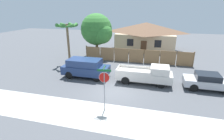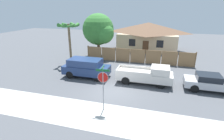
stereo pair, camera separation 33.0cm
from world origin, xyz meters
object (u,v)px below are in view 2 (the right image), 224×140
orange_pickup (147,75)px  stop_sign (103,81)px  oak_tree (99,30)px  palm_tree (69,29)px  house (148,36)px  parked_sedan (209,82)px  red_suv (86,67)px

orange_pickup → stop_sign: (-2.47, -5.39, 1.30)m
orange_pickup → oak_tree: bearing=133.0°
palm_tree → oak_tree: bearing=60.9°
house → stop_sign: house is taller
parked_sedan → orange_pickup: bearing=179.7°
oak_tree → house: bearing=46.8°
palm_tree → red_suv: 6.23m
orange_pickup → stop_sign: 6.07m
palm_tree → orange_pickup: (9.88, -3.72, -3.47)m
parked_sedan → stop_sign: 9.56m
oak_tree → parked_sedan: bearing=-31.9°
house → orange_pickup: house is taller
palm_tree → red_suv: size_ratio=1.08×
palm_tree → stop_sign: 11.94m
oak_tree → palm_tree: 4.90m
red_suv → parked_sedan: red_suv is taller
red_suv → orange_pickup: (6.12, 0.00, -0.18)m
house → red_suv: (-4.85, -14.62, -1.29)m
oak_tree → palm_tree: size_ratio=1.20×
orange_pickup → stop_sign: stop_sign is taller
oak_tree → red_suv: bearing=-80.1°
red_suv → oak_tree: bearing=99.6°
palm_tree → stop_sign: palm_tree is taller
palm_tree → orange_pickup: palm_tree is taller
house → stop_sign: 20.04m
house → red_suv: bearing=-108.4°
house → red_suv: 15.46m
house → parked_sedan: (6.57, -14.62, -1.57)m
house → oak_tree: size_ratio=1.66×
house → parked_sedan: bearing=-65.8°
palm_tree → orange_pickup: size_ratio=0.98×
palm_tree → stop_sign: size_ratio=1.59×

